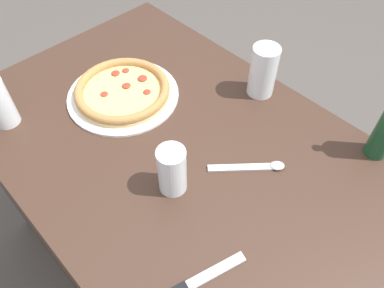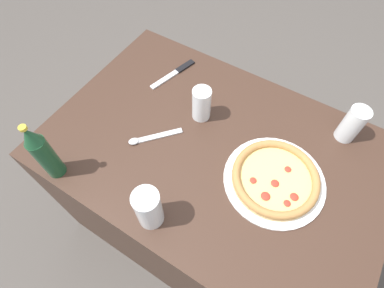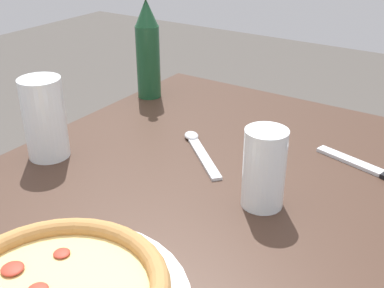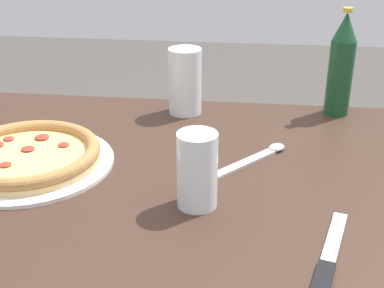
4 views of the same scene
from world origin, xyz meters
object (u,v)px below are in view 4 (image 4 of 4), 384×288
object	(u,v)px
glass_red_wine	(185,85)
beer_bottle	(341,65)
knife	(329,259)
spoon	(259,156)
glass_lemonade	(197,174)
pizza_veggie	(27,156)

from	to	relation	value
glass_red_wine	beer_bottle	bearing A→B (deg)	5.77
knife	spoon	world-z (taller)	spoon
spoon	glass_red_wine	bearing A→B (deg)	127.90
beer_bottle	knife	size ratio (longest dim) A/B	1.12
glass_red_wine	spoon	distance (m)	0.30
beer_bottle	glass_lemonade	bearing A→B (deg)	-122.25
beer_bottle	knife	bearing A→B (deg)	-97.90
beer_bottle	knife	distance (m)	0.61
knife	glass_lemonade	bearing A→B (deg)	147.53
pizza_veggie	knife	bearing A→B (deg)	-23.42
knife	glass_red_wine	bearing A→B (deg)	117.02
pizza_veggie	spoon	distance (m)	0.46
glass_lemonade	spoon	distance (m)	0.23
knife	spoon	distance (m)	0.34
pizza_veggie	glass_lemonade	xyz separation A→B (m)	(0.35, -0.11, 0.04)
knife	spoon	xyz separation A→B (m)	(-0.10, 0.33, 0.00)
glass_lemonade	beer_bottle	xyz separation A→B (m)	(0.29, 0.46, 0.06)
glass_lemonade	glass_red_wine	distance (m)	0.43
pizza_veggie	glass_lemonade	distance (m)	0.37
glass_red_wine	spoon	world-z (taller)	glass_red_wine
beer_bottle	spoon	xyz separation A→B (m)	(-0.19, -0.27, -0.12)
pizza_veggie	glass_red_wine	world-z (taller)	glass_red_wine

